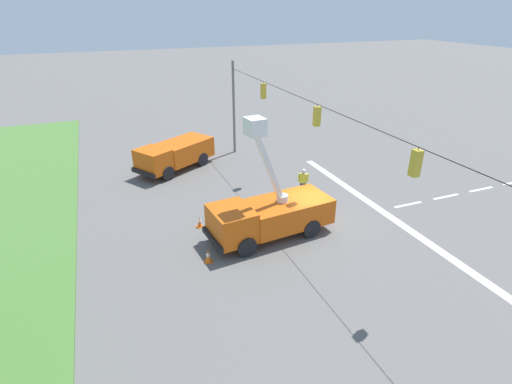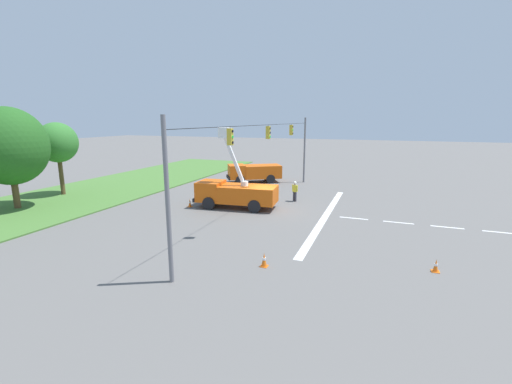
% 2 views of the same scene
% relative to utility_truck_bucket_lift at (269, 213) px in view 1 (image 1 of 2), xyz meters
% --- Properties ---
extents(ground_plane, '(200.00, 200.00, 0.00)m').
position_rel_utility_truck_bucket_lift_xyz_m(ground_plane, '(0.16, -2.64, -1.32)').
color(ground_plane, '#605E5B').
extents(lane_markings, '(17.60, 15.25, 0.01)m').
position_rel_utility_truck_bucket_lift_xyz_m(lane_markings, '(0.16, -8.75, -1.31)').
color(lane_markings, silver).
rests_on(lane_markings, ground).
extents(signal_gantry, '(26.20, 0.33, 7.20)m').
position_rel_utility_truck_bucket_lift_xyz_m(signal_gantry, '(0.22, -2.64, 3.11)').
color(signal_gantry, slate).
rests_on(signal_gantry, ground).
extents(utility_truck_bucket_lift, '(3.09, 6.75, 6.38)m').
position_rel_utility_truck_bucket_lift_xyz_m(utility_truck_bucket_lift, '(0.00, 0.00, 0.00)').
color(utility_truck_bucket_lift, '#D6560F').
rests_on(utility_truck_bucket_lift, ground).
extents(utility_truck_support_near, '(5.17, 6.33, 2.04)m').
position_rel_utility_truck_bucket_lift_xyz_m(utility_truck_support_near, '(11.13, 2.63, -0.12)').
color(utility_truck_support_near, '#D6560F').
rests_on(utility_truck_support_near, ground).
extents(road_worker, '(0.41, 0.57, 1.77)m').
position_rel_utility_truck_bucket_lift_xyz_m(road_worker, '(3.77, -3.97, -0.32)').
color(road_worker, '#383842').
rests_on(road_worker, ground).
extents(traffic_cone_foreground_right, '(0.36, 0.36, 0.66)m').
position_rel_utility_truck_bucket_lift_xyz_m(traffic_cone_foreground_right, '(-1.12, 3.57, -1.00)').
color(traffic_cone_foreground_right, orange).
rests_on(traffic_cone_foreground_right, ground).
extents(traffic_cone_mid_left, '(0.36, 0.36, 0.61)m').
position_rel_utility_truck_bucket_lift_xyz_m(traffic_cone_mid_left, '(2.23, 3.13, -1.02)').
color(traffic_cone_mid_left, orange).
rests_on(traffic_cone_mid_left, ground).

